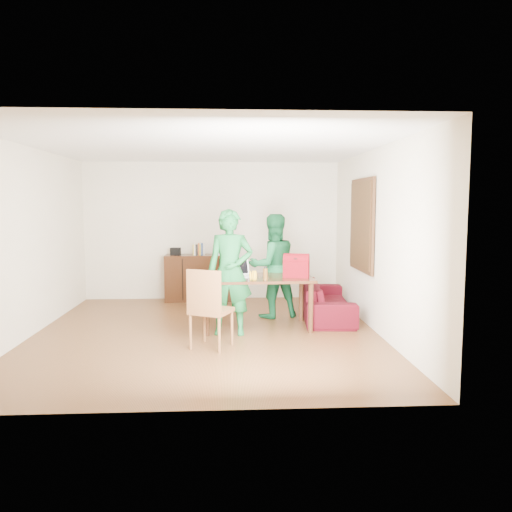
{
  "coord_description": "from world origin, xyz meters",
  "views": [
    {
      "loc": [
        0.34,
        -7.17,
        1.89
      ],
      "look_at": [
        0.75,
        0.5,
        1.08
      ],
      "focal_mm": 35.0,
      "sensor_mm": 36.0,
      "label": 1
    }
  ],
  "objects": [
    {
      "name": "room",
      "position": [
        0.01,
        0.13,
        1.31
      ],
      "size": [
        5.2,
        5.7,
        2.9
      ],
      "color": "#442811",
      "rests_on": "ground"
    },
    {
      "name": "laptop",
      "position": [
        0.51,
        0.29,
        0.83
      ],
      "size": [
        0.41,
        0.34,
        0.25
      ],
      "rotation": [
        0.0,
        0.0,
        0.27
      ],
      "color": "white",
      "rests_on": "table"
    },
    {
      "name": "red_bag",
      "position": [
        1.35,
        0.24,
        0.93
      ],
      "size": [
        0.42,
        0.31,
        0.28
      ],
      "primitive_type": "cube",
      "rotation": [
        0.0,
        0.0,
        -0.24
      ],
      "color": "maroon",
      "rests_on": "table"
    },
    {
      "name": "table",
      "position": [
        0.75,
        0.3,
        0.69
      ],
      "size": [
        1.71,
        1.0,
        0.79
      ],
      "rotation": [
        0.0,
        0.0,
        0.04
      ],
      "color": "black",
      "rests_on": "ground"
    },
    {
      "name": "bananas",
      "position": [
        0.68,
        -0.07,
        0.81
      ],
      "size": [
        0.17,
        0.13,
        0.06
      ],
      "primitive_type": null,
      "rotation": [
        0.0,
        0.0,
        0.27
      ],
      "color": "gold",
      "rests_on": "table"
    },
    {
      "name": "person_far",
      "position": [
        1.06,
        1.02,
        0.86
      ],
      "size": [
        0.99,
        0.86,
        1.72
      ],
      "primitive_type": "imported",
      "rotation": [
        0.0,
        0.0,
        3.43
      ],
      "color": "#13562C",
      "rests_on": "ground"
    },
    {
      "name": "person_near",
      "position": [
        0.35,
        -0.05,
        0.91
      ],
      "size": [
        0.69,
        0.48,
        1.81
      ],
      "primitive_type": "imported",
      "rotation": [
        0.0,
        0.0,
        -0.08
      ],
      "color": "#145B28",
      "rests_on": "ground"
    },
    {
      "name": "bottle",
      "position": [
        0.86,
        -0.02,
        0.88
      ],
      "size": [
        0.08,
        0.08,
        0.2
      ],
      "primitive_type": "cylinder",
      "rotation": [
        0.0,
        0.0,
        -0.39
      ],
      "color": "#563713",
      "rests_on": "table"
    },
    {
      "name": "chair",
      "position": [
        0.09,
        -0.73,
        0.31
      ],
      "size": [
        0.63,
        0.62,
        1.06
      ],
      "rotation": [
        0.0,
        0.0,
        -0.43
      ],
      "color": "brown",
      "rests_on": "ground"
    },
    {
      "name": "sofa",
      "position": [
        1.95,
        0.97,
        0.29
      ],
      "size": [
        0.93,
        2.03,
        0.58
      ],
      "primitive_type": "imported",
      "rotation": [
        0.0,
        0.0,
        1.49
      ],
      "color": "#350709",
      "rests_on": "ground"
    }
  ]
}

